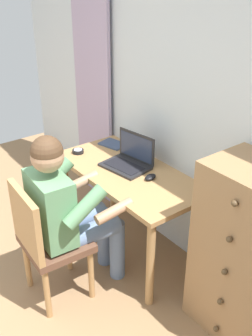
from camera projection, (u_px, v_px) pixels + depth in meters
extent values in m
cube|color=silver|center=(199.00, 100.00, 2.72)|extent=(4.80, 0.05, 2.50)
cube|color=#B29EBC|center=(92.00, 82.00, 3.60)|extent=(0.53, 0.03, 2.22)
cube|color=tan|center=(129.00, 173.00, 2.99)|extent=(1.20, 0.59, 0.03)
cylinder|color=tan|center=(66.00, 194.00, 3.41)|extent=(0.06, 0.06, 0.68)
cylinder|color=tan|center=(150.00, 264.00, 2.64)|extent=(0.06, 0.06, 0.68)
cylinder|color=tan|center=(113.00, 177.00, 3.66)|extent=(0.06, 0.06, 0.68)
cylinder|color=tan|center=(202.00, 237.00, 2.90)|extent=(0.06, 0.06, 0.68)
cube|color=#9E754C|center=(250.00, 256.00, 2.37)|extent=(0.60, 0.41, 1.12)
sphere|color=brown|center=(216.00, 329.00, 2.47)|extent=(0.04, 0.04, 0.04)
sphere|color=brown|center=(220.00, 302.00, 2.36)|extent=(0.04, 0.04, 0.04)
sphere|color=brown|center=(224.00, 272.00, 2.26)|extent=(0.04, 0.04, 0.04)
sphere|color=brown|center=(229.00, 239.00, 2.15)|extent=(0.04, 0.04, 0.04)
sphere|color=brown|center=(235.00, 203.00, 2.05)|extent=(0.04, 0.04, 0.04)
cube|color=brown|center=(56.00, 242.00, 2.70)|extent=(0.44, 0.43, 0.05)
cube|color=tan|center=(26.00, 222.00, 2.50)|extent=(0.42, 0.07, 0.42)
cylinder|color=tan|center=(91.00, 274.00, 2.76)|extent=(0.04, 0.04, 0.40)
cylinder|color=tan|center=(69.00, 247.00, 3.01)|extent=(0.04, 0.04, 0.40)
cylinder|color=tan|center=(47.00, 293.00, 2.60)|extent=(0.04, 0.04, 0.40)
cylinder|color=tan|center=(27.00, 263.00, 2.86)|extent=(0.04, 0.04, 0.40)
cylinder|color=#6B84AD|center=(91.00, 233.00, 2.72)|extent=(0.16, 0.41, 0.14)
cylinder|color=#6B84AD|center=(79.00, 220.00, 2.86)|extent=(0.16, 0.41, 0.14)
cylinder|color=#6B84AD|center=(117.00, 250.00, 2.93)|extent=(0.11, 0.11, 0.47)
cylinder|color=#6B84AD|center=(104.00, 237.00, 3.06)|extent=(0.11, 0.11, 0.47)
cube|color=#609366|center=(51.00, 208.00, 2.57)|extent=(0.37, 0.22, 0.46)
cylinder|color=#609366|center=(85.00, 207.00, 2.43)|extent=(0.11, 0.30, 0.25)
cylinder|color=#609366|center=(54.00, 177.00, 2.76)|extent=(0.11, 0.30, 0.25)
cylinder|color=tan|center=(114.00, 211.00, 2.58)|extent=(0.09, 0.27, 0.11)
cylinder|color=tan|center=(81.00, 182.00, 2.90)|extent=(0.09, 0.27, 0.11)
sphere|color=tan|center=(47.00, 156.00, 2.40)|extent=(0.20, 0.20, 0.20)
sphere|color=#513823|center=(47.00, 152.00, 2.39)|extent=(0.20, 0.20, 0.20)
cube|color=#232326|center=(125.00, 167.00, 3.02)|extent=(0.37, 0.29, 0.02)
cube|color=black|center=(124.00, 166.00, 3.01)|extent=(0.31, 0.20, 0.00)
cube|color=#232326|center=(137.00, 147.00, 3.05)|extent=(0.34, 0.07, 0.22)
cube|color=#2D3851|center=(136.00, 147.00, 3.04)|extent=(0.30, 0.05, 0.18)
ellipsoid|color=black|center=(150.00, 177.00, 2.87)|extent=(0.08, 0.11, 0.03)
cylinder|color=black|center=(78.00, 151.00, 3.24)|extent=(0.09, 0.09, 0.03)
cylinder|color=silver|center=(78.00, 150.00, 3.23)|extent=(0.06, 0.06, 0.00)
cube|color=#3D4C6B|center=(113.00, 144.00, 3.38)|extent=(0.24, 0.20, 0.01)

